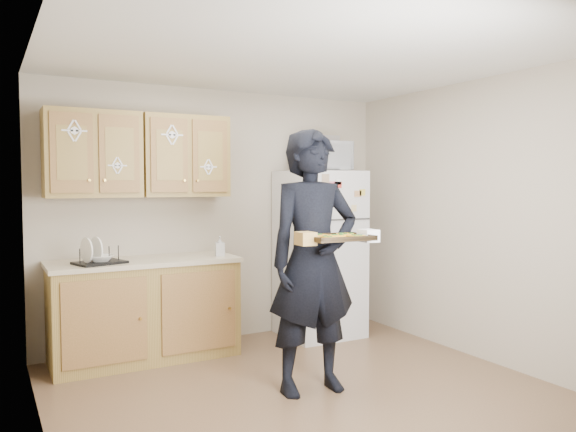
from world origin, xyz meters
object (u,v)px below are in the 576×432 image
at_px(baking_tray, 338,238).
at_px(microwave, 322,156).
at_px(person, 313,261).
at_px(refrigerator, 320,253).
at_px(dish_rack, 100,255).

height_order(baking_tray, microwave, microwave).
bearing_deg(baking_tray, person, 96.96).
distance_m(refrigerator, microwave, 1.00).
distance_m(refrigerator, dish_rack, 2.20).
xyz_separation_m(refrigerator, dish_rack, (-2.20, -0.05, 0.13)).
bearing_deg(microwave, baking_tray, -110.46).
bearing_deg(microwave, dish_rack, -171.91).
bearing_deg(person, microwave, 59.04).
distance_m(baking_tray, dish_rack, 2.08).
height_order(refrigerator, person, person).
relative_size(baking_tray, dish_rack, 1.17).
relative_size(baking_tray, microwave, 0.84).
bearing_deg(person, baking_tray, -83.04).
height_order(baking_tray, dish_rack, baking_tray).
bearing_deg(baking_tray, microwave, 64.93).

